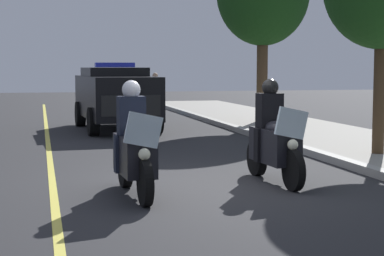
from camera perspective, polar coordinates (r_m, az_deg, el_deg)
The scene contains 7 objects.
ground_plane at distance 10.44m, azimuth 0.65°, elevation -5.18°, with size 80.00×80.00×0.00m, color #28282B.
curb_strip at distance 11.63m, azimuth 16.42°, elevation -3.94°, with size 48.00×0.24×0.15m, color #9E9B93.
lane_stripe_center at distance 10.15m, azimuth -12.11°, elevation -5.59°, with size 48.00×0.12×0.01m, color #E0D14C.
police_motorcycle_lead_left at distance 9.63m, azimuth -5.13°, elevation -1.89°, with size 2.14×0.60×1.72m.
police_motorcycle_lead_right at distance 10.78m, azimuth 7.23°, elevation -1.13°, with size 2.14×0.60×1.72m.
police_suv at distance 19.85m, azimuth -6.75°, elevation 2.91°, with size 5.00×2.29×2.05m.
cyclist_background at distance 25.84m, azimuth -3.26°, elevation 3.01°, with size 1.76×0.33×1.69m.
Camera 1 is at (9.96, -2.46, 1.92)m, focal length 60.54 mm.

